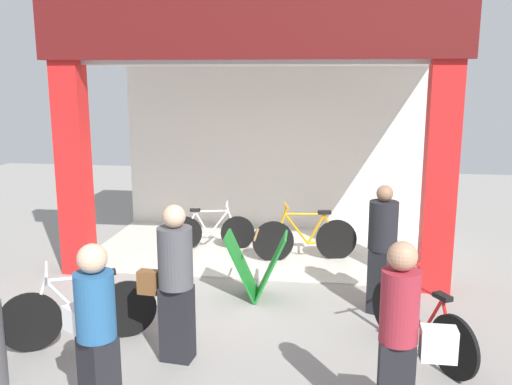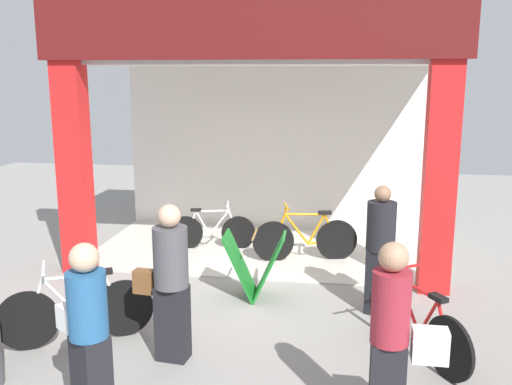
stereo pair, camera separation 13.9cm
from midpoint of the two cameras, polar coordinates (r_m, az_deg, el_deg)
ground_plane at (r=8.42m, az=-0.32°, el=-8.71°), size 19.23×19.23×0.00m
shop_facade at (r=9.37m, az=1.16°, el=6.85°), size 5.82×3.24×4.02m
bicycle_inside_0 at (r=9.15m, az=5.42°, el=-4.61°), size 1.65×0.52×0.93m
bicycle_inside_1 at (r=9.73m, az=-4.04°, el=-3.85°), size 1.46×0.40×0.81m
bicycle_parked_0 at (r=6.73m, az=-16.89°, el=-11.29°), size 1.51×0.84×0.93m
bicycle_parked_1 at (r=6.41m, az=16.41°, el=-12.58°), size 0.92×1.43×0.91m
sandwich_board_sign at (r=7.64m, az=0.39°, el=-7.35°), size 0.84×0.56×0.90m
pedestrian_0 at (r=5.99m, az=-7.93°, el=-8.71°), size 0.62×0.39×1.67m
pedestrian_1 at (r=7.25m, az=12.91°, el=-5.39°), size 0.48×0.60×1.63m
pedestrian_2 at (r=4.77m, az=14.36°, el=-14.44°), size 0.60×0.31×1.71m
pedestrian_3 at (r=4.97m, az=-15.67°, el=-13.66°), size 0.61×0.52×1.65m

